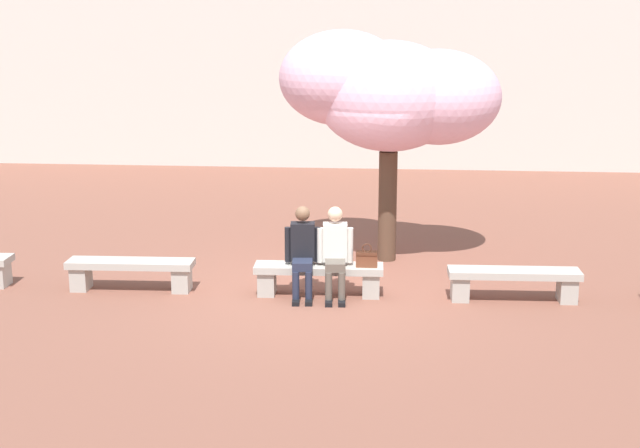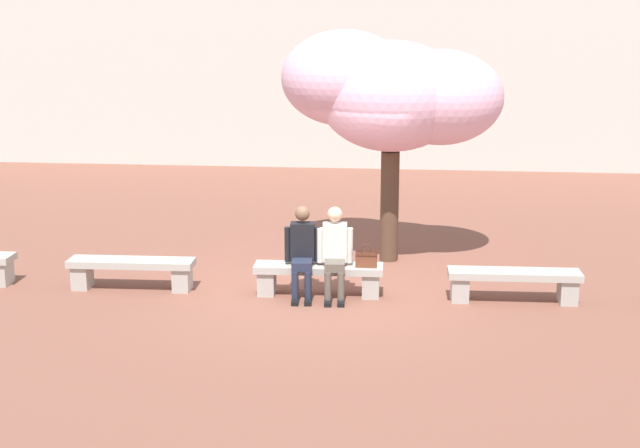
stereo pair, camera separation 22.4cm
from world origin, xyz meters
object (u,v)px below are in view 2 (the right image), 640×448
at_px(person_seated_left, 302,249).
at_px(person_seated_right, 335,249).
at_px(stone_bench_near_west, 132,269).
at_px(stone_bench_center, 319,275).
at_px(handbag, 366,258).
at_px(stone_bench_near_east, 514,281).
at_px(cherry_tree_main, 389,92).

bearing_deg(person_seated_left, person_seated_right, -0.00).
distance_m(stone_bench_near_west, stone_bench_center, 2.74).
xyz_separation_m(person_seated_left, handbag, (0.90, 0.03, -0.12)).
bearing_deg(stone_bench_near_east, cherry_tree_main, 132.03).
bearing_deg(stone_bench_near_east, person_seated_right, -178.78).
xyz_separation_m(person_seated_left, person_seated_right, (0.46, -0.00, 0.00)).
distance_m(stone_bench_center, cherry_tree_main, 3.29).
bearing_deg(handbag, person_seated_right, -176.67).
bearing_deg(person_seated_right, stone_bench_near_west, 178.97).
bearing_deg(cherry_tree_main, handbag, -96.00).
relative_size(stone_bench_center, stone_bench_near_east, 1.00).
distance_m(stone_bench_center, stone_bench_near_east, 2.74).
relative_size(person_seated_left, cherry_tree_main, 0.35).
distance_m(person_seated_left, person_seated_right, 0.46).
distance_m(stone_bench_near_west, cherry_tree_main, 4.82).
bearing_deg(person_seated_right, stone_bench_near_east, 1.22).
distance_m(stone_bench_near_west, person_seated_left, 2.55).
xyz_separation_m(stone_bench_near_east, person_seated_right, (-2.50, -0.05, 0.39)).
bearing_deg(stone_bench_center, handbag, -2.31).
relative_size(stone_bench_near_west, stone_bench_center, 1.00).
height_order(stone_bench_near_west, person_seated_left, person_seated_left).
height_order(stone_bench_near_east, person_seated_left, person_seated_left).
relative_size(stone_bench_near_east, person_seated_right, 1.43).
relative_size(person_seated_right, handbag, 3.81).
bearing_deg(person_seated_right, person_seated_left, 180.00).
relative_size(stone_bench_near_east, person_seated_left, 1.43).
distance_m(stone_bench_center, handbag, 0.73).
bearing_deg(stone_bench_near_west, person_seated_right, -1.03).
bearing_deg(stone_bench_center, stone_bench_near_west, 180.00).
height_order(stone_bench_near_east, handbag, handbag).
bearing_deg(person_seated_left, stone_bench_near_east, 1.03).
bearing_deg(person_seated_right, stone_bench_center, 167.26).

